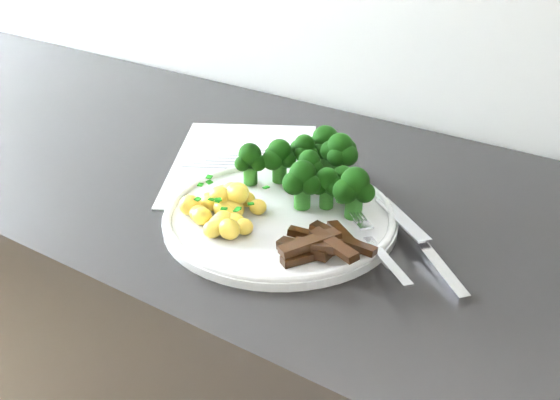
% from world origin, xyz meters
% --- Properties ---
extents(recipe_paper, '(0.31, 0.34, 0.00)m').
position_xyz_m(recipe_paper, '(-0.19, 1.72, 0.86)').
color(recipe_paper, white).
rests_on(recipe_paper, counter).
extents(plate, '(0.28, 0.28, 0.02)m').
position_xyz_m(plate, '(-0.06, 1.61, 0.87)').
color(plate, white).
rests_on(plate, counter).
extents(broccoli, '(0.20, 0.15, 0.07)m').
position_xyz_m(broccoli, '(-0.06, 1.69, 0.91)').
color(broccoli, '#215D17').
rests_on(broccoli, plate).
extents(potatoes, '(0.11, 0.10, 0.04)m').
position_xyz_m(potatoes, '(-0.11, 1.57, 0.88)').
color(potatoes, '#FFC948').
rests_on(potatoes, plate).
extents(beef_strips, '(0.11, 0.10, 0.03)m').
position_xyz_m(beef_strips, '(0.02, 1.57, 0.88)').
color(beef_strips, black).
rests_on(beef_strips, plate).
extents(fork, '(0.13, 0.12, 0.02)m').
position_xyz_m(fork, '(0.07, 1.60, 0.88)').
color(fork, silver).
rests_on(fork, plate).
extents(knife, '(0.17, 0.14, 0.02)m').
position_xyz_m(knife, '(0.12, 1.63, 0.87)').
color(knife, silver).
rests_on(knife, plate).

